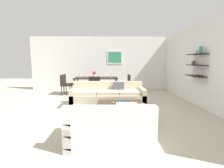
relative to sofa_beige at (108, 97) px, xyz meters
The scene contains 20 objects.
ground_plane 0.45m from the sofa_beige, 92.95° to the right, with size 18.00×18.00×0.00m, color #BCB29E.
back_wall_unit 3.38m from the sofa_beige, 84.93° to the left, with size 8.40×0.09×2.70m.
right_wall_shelf_unit 3.20m from the sofa_beige, ahead, with size 0.34×8.20×2.70m.
sofa_beige is the anchor object (origin of this frame).
loveseat_white 2.54m from the sofa_beige, 89.05° to the right, with size 1.51×0.90×0.78m.
coffee_table 1.33m from the sofa_beige, 75.55° to the right, with size 1.24×1.09×0.38m.
decorative_bowl 1.38m from the sofa_beige, 74.12° to the right, with size 0.31×0.31×0.09m.
candle_jar 1.50m from the sofa_beige, 65.99° to the right, with size 0.08×0.08×0.08m, color silver.
apple_on_coffee_table 1.29m from the sofa_beige, 84.10° to the right, with size 0.07×0.07×0.07m, color #669E2D.
dining_table 2.13m from the sofa_beige, 105.16° to the left, with size 1.92×0.87×0.75m.
dining_chair_left_far 2.93m from the sofa_beige, 130.82° to the left, with size 0.44×0.44×0.88m.
dining_chair_foot 1.31m from the sofa_beige, 114.94° to the left, with size 0.44×0.44×0.88m.
dining_chair_left_near 2.65m from the sofa_beige, 136.38° to the left, with size 0.44×0.44×0.88m.
dining_chair_right_far 2.37m from the sofa_beige, 69.72° to the left, with size 0.44×0.44×0.88m.
dining_chair_right_near 2.01m from the sofa_beige, 65.82° to the left, with size 0.44×0.44×0.88m.
wine_glass_left_near 2.36m from the sofa_beige, 123.20° to the left, with size 0.06×0.06×0.18m.
wine_glass_left_far 2.53m from the sofa_beige, 120.46° to the left, with size 0.07×0.07×0.16m.
wine_glass_right_near 2.00m from the sofa_beige, 85.32° to the left, with size 0.06×0.06×0.17m.
wine_glass_right_far 2.21m from the sofa_beige, 85.80° to the left, with size 0.06×0.06×0.16m.
centerpiece_vase 2.19m from the sofa_beige, 107.20° to the left, with size 0.16×0.16×0.28m.
Camera 1 is at (0.04, -5.09, 1.49)m, focal length 26.70 mm.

